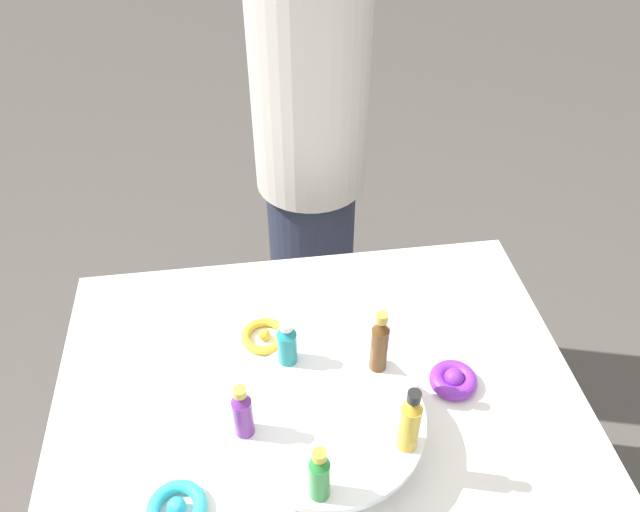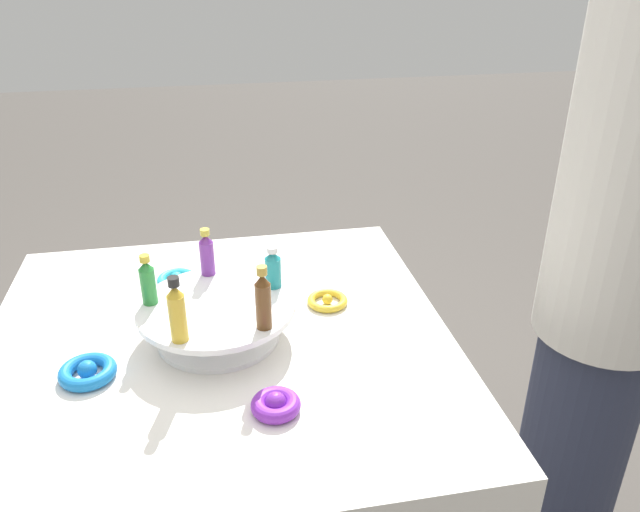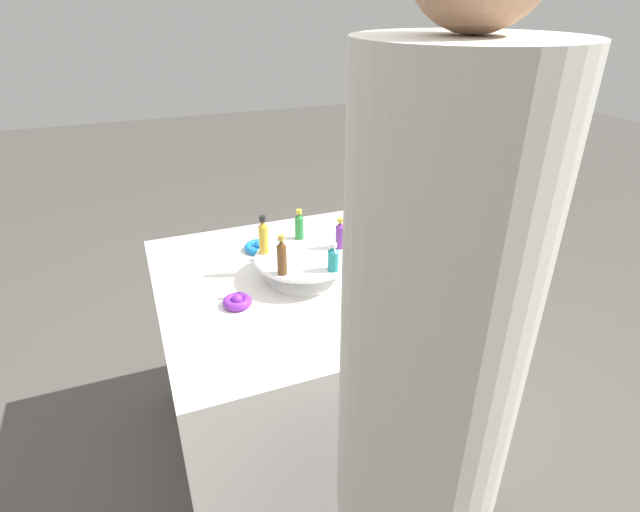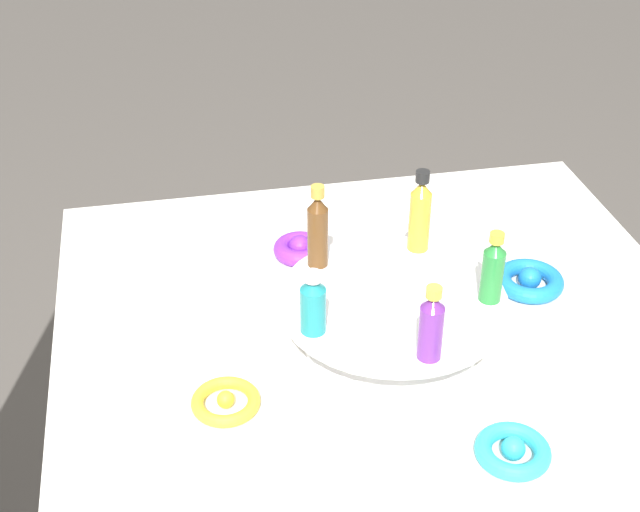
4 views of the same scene
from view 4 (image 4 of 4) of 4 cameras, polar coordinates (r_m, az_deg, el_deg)
display_stand at (r=1.20m, az=4.62°, el=-3.85°), size 0.30×0.30×0.08m
bottle_teal at (r=1.10m, az=-0.45°, el=-3.11°), size 0.03×0.03×0.09m
bottle_purple at (r=1.06m, az=7.13°, el=-4.44°), size 0.03×0.03×0.10m
bottle_green at (r=1.17m, az=11.01°, el=-0.86°), size 0.03×0.03×0.10m
bottle_gold at (r=1.25m, az=6.42°, el=2.70°), size 0.03×0.03×0.12m
bottle_brown at (r=1.21m, az=-0.15°, el=1.72°), size 0.03×0.03×0.12m
ribbon_bow_blue at (r=1.35m, az=13.25°, el=-1.54°), size 0.10×0.10×0.03m
ribbon_bow_purple at (r=1.39m, az=-1.29°, el=0.49°), size 0.08×0.08×0.04m
ribbon_bow_gold at (r=1.13m, az=-6.05°, el=-9.24°), size 0.09×0.09×0.02m
ribbon_bow_teal at (r=1.08m, az=12.24°, el=-12.09°), size 0.09×0.09×0.03m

